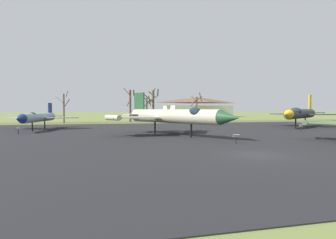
# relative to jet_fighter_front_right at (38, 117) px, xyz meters

# --- Properties ---
(ground_plane) EXTENTS (600.00, 600.00, 0.00)m
(ground_plane) POSITION_rel_jet_fighter_front_right_xyz_m (19.79, -28.95, -2.00)
(ground_plane) COLOR olive
(asphalt_apron) EXTENTS (72.56, 55.73, 0.05)m
(asphalt_apron) POSITION_rel_jet_fighter_front_right_xyz_m (19.79, -12.23, -1.97)
(asphalt_apron) COLOR black
(asphalt_apron) RESTS_ON ground
(grass_verge_strip) EXTENTS (132.56, 12.00, 0.06)m
(grass_verge_strip) POSITION_rel_jet_fighter_front_right_xyz_m (19.79, 21.63, -1.97)
(grass_verge_strip) COLOR brown
(grass_verge_strip) RESTS_ON ground
(jet_fighter_front_right) EXTENTS (11.21, 14.46, 4.31)m
(jet_fighter_front_right) POSITION_rel_jet_fighter_front_right_xyz_m (0.00, 0.00, 0.00)
(jet_fighter_front_right) COLOR #8EA3B2
(jet_fighter_front_right) RESTS_ON ground
(info_placard_front_right) EXTENTS (0.51, 0.26, 0.95)m
(info_placard_front_right) POSITION_rel_jet_fighter_front_right_xyz_m (-1.02, -6.92, -1.40)
(info_placard_front_right) COLOR black
(info_placard_front_right) RESTS_ON ground
(jet_fighter_rear_center) EXTENTS (13.19, 16.07, 5.49)m
(jet_fighter_rear_center) POSITION_rel_jet_fighter_front_right_xyz_m (17.77, -13.96, 0.44)
(jet_fighter_rear_center) COLOR #B7B293
(jet_fighter_rear_center) RESTS_ON ground
(info_placard_rear_center) EXTENTS (0.63, 0.38, 0.91)m
(info_placard_rear_center) POSITION_rel_jet_fighter_front_right_xyz_m (21.41, -22.80, -1.40)
(info_placard_rear_center) COLOR black
(info_placard_rear_center) RESTS_ON ground
(jet_fighter_rear_left) EXTENTS (15.23, 12.78, 6.03)m
(jet_fighter_rear_left) POSITION_rel_jet_fighter_front_right_xyz_m (43.63, -3.63, 0.48)
(jet_fighter_rear_left) COLOR #33383D
(jet_fighter_rear_left) RESTS_ON ground
(info_placard_rear_left) EXTENTS (0.64, 0.30, 0.98)m
(info_placard_rear_left) POSITION_rel_jet_fighter_front_right_xyz_m (37.66, -11.32, -1.37)
(info_placard_rear_left) COLOR black
(info_placard_rear_left) RESTS_ON ground
(bare_tree_far_left) EXTENTS (3.13, 3.14, 7.38)m
(bare_tree_far_left) POSITION_rel_jet_fighter_front_right_xyz_m (1.38, 21.11, 1.66)
(bare_tree_far_left) COLOR brown
(bare_tree_far_left) RESTS_ON ground
(bare_tree_left_of_center) EXTENTS (2.85, 2.59, 8.50)m
(bare_tree_left_of_center) POSITION_rel_jet_fighter_front_right_xyz_m (16.65, 24.15, 2.41)
(bare_tree_left_of_center) COLOR brown
(bare_tree_left_of_center) RESTS_ON ground
(bare_tree_center) EXTENTS (3.18, 2.68, 7.24)m
(bare_tree_center) POSITION_rel_jet_fighter_front_right_xyz_m (21.18, 26.52, 1.81)
(bare_tree_center) COLOR brown
(bare_tree_center) RESTS_ON ground
(bare_tree_right_of_center) EXTENTS (3.02, 2.86, 8.77)m
(bare_tree_right_of_center) POSITION_rel_jet_fighter_front_right_xyz_m (22.86, 26.05, 2.67)
(bare_tree_right_of_center) COLOR brown
(bare_tree_right_of_center) RESTS_ON ground
(bare_tree_far_right) EXTENTS (3.46, 3.49, 7.57)m
(bare_tree_far_right) POSITION_rel_jet_fighter_front_right_xyz_m (33.92, 23.73, 1.98)
(bare_tree_far_right) COLOR brown
(bare_tree_far_right) RESTS_ON ground
(visitor_building) EXTENTS (27.83, 16.89, 8.09)m
(visitor_building) POSITION_rel_jet_fighter_front_right_xyz_m (48.34, 63.30, 1.96)
(visitor_building) COLOR beige
(visitor_building) RESTS_ON ground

